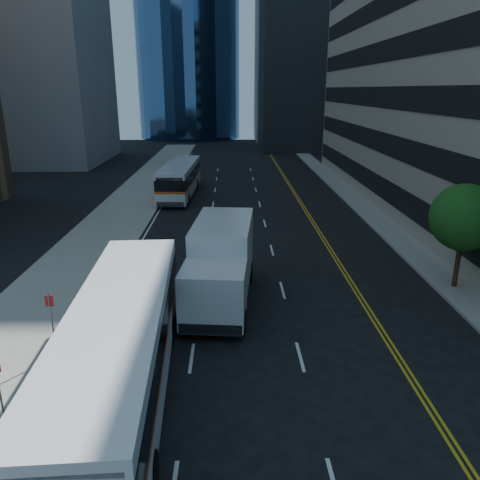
% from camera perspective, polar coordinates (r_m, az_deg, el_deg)
% --- Properties ---
extents(ground, '(160.00, 160.00, 0.00)m').
position_cam_1_polar(ground, '(16.20, 6.57, -17.71)').
color(ground, black).
rests_on(ground, ground).
extents(sidewalk_west, '(5.00, 90.00, 0.15)m').
position_cam_1_polar(sidewalk_west, '(40.06, -13.44, 3.95)').
color(sidewalk_west, gray).
rests_on(sidewalk_west, ground).
extents(sidewalk_east, '(2.00, 90.00, 0.15)m').
position_cam_1_polar(sidewalk_east, '(40.69, 14.57, 4.08)').
color(sidewalk_east, gray).
rests_on(sidewalk_east, ground).
extents(midrise_west, '(18.00, 18.00, 35.00)m').
position_cam_1_polar(midrise_west, '(70.48, -24.96, 22.99)').
color(midrise_west, gray).
rests_on(midrise_west, ground).
extents(street_tree, '(3.20, 3.20, 5.10)m').
position_cam_1_polar(street_tree, '(24.45, 25.68, 2.48)').
color(street_tree, '#332114').
rests_on(street_tree, sidewalk_east).
extents(bus_front, '(3.40, 12.74, 3.25)m').
position_cam_1_polar(bus_front, '(15.31, -14.39, -12.60)').
color(bus_front, white).
rests_on(bus_front, ground).
extents(bus_rear, '(3.02, 11.51, 2.94)m').
position_cam_1_polar(bus_rear, '(43.52, -7.31, 7.45)').
color(bus_rear, silver).
rests_on(bus_rear, ground).
extents(box_truck, '(3.26, 7.71, 3.59)m').
position_cam_1_polar(box_truck, '(21.26, -2.35, -2.79)').
color(box_truck, silver).
rests_on(box_truck, ground).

